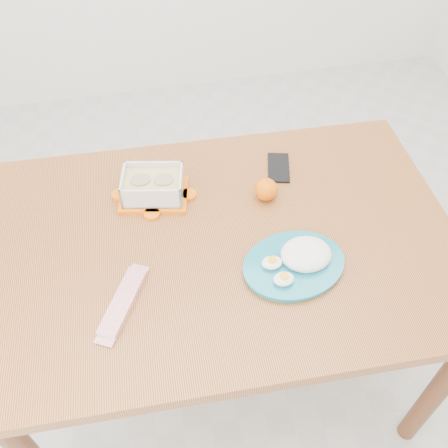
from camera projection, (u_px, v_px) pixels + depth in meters
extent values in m
plane|color=#B7B7B2|center=(239.00, 320.00, 2.06)|extent=(3.50, 3.50, 0.00)
cube|color=#AC6630|center=(224.00, 243.00, 1.39)|extent=(1.32, 0.90, 0.04)
cylinder|color=#5E3217|center=(438.00, 390.00, 1.50)|extent=(0.06, 0.06, 0.71)
cylinder|color=#5E3217|center=(51.00, 252.00, 1.85)|extent=(0.06, 0.06, 0.71)
cylinder|color=#5E3217|center=(353.00, 211.00, 1.98)|extent=(0.06, 0.06, 0.71)
cube|color=orange|center=(154.00, 195.00, 1.48)|extent=(0.22, 0.18, 0.01)
cube|color=silver|center=(153.00, 185.00, 1.45)|extent=(0.19, 0.16, 0.07)
cube|color=tan|center=(153.00, 186.00, 1.45)|extent=(0.18, 0.14, 0.05)
cylinder|color=tan|center=(141.00, 182.00, 1.44)|extent=(0.07, 0.07, 0.02)
cylinder|color=tan|center=(164.00, 182.00, 1.44)|extent=(0.07, 0.07, 0.02)
sphere|color=orange|center=(266.00, 189.00, 1.45)|extent=(0.07, 0.07, 0.07)
cylinder|color=#187587|center=(294.00, 265.00, 1.30)|extent=(0.31, 0.31, 0.02)
ellipsoid|color=white|center=(307.00, 251.00, 1.29)|extent=(0.15, 0.14, 0.06)
ellipsoid|color=white|center=(272.00, 263.00, 1.28)|extent=(0.06, 0.05, 0.03)
ellipsoid|color=white|center=(284.00, 279.00, 1.25)|extent=(0.06, 0.05, 0.03)
cube|color=#B3091C|center=(123.00, 302.00, 1.23)|extent=(0.13, 0.20, 0.02)
cube|color=black|center=(279.00, 168.00, 1.56)|extent=(0.10, 0.14, 0.01)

